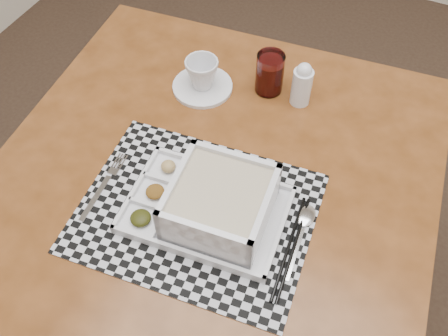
{
  "coord_description": "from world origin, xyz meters",
  "views": [
    {
      "loc": [
        -0.59,
        -0.1,
        1.59
      ],
      "look_at": [
        -0.85,
        0.45,
        0.79
      ],
      "focal_mm": 40.0,
      "sensor_mm": 36.0,
      "label": 1
    }
  ],
  "objects_px": {
    "cup": "(202,73)",
    "juice_glass": "(270,74)",
    "serving_tray": "(216,205)",
    "creamer_bottle": "(302,84)",
    "dining_table": "(214,190)"
  },
  "relations": [
    {
      "from": "serving_tray",
      "to": "creamer_bottle",
      "type": "xyz_separation_m",
      "value": [
        0.04,
        0.39,
        0.01
      ]
    },
    {
      "from": "serving_tray",
      "to": "juice_glass",
      "type": "relative_size",
      "value": 3.2
    },
    {
      "from": "dining_table",
      "to": "juice_glass",
      "type": "relative_size",
      "value": 9.78
    },
    {
      "from": "dining_table",
      "to": "cup",
      "type": "relative_size",
      "value": 12.61
    },
    {
      "from": "dining_table",
      "to": "serving_tray",
      "type": "height_order",
      "value": "serving_tray"
    },
    {
      "from": "cup",
      "to": "juice_glass",
      "type": "bearing_deg",
      "value": 44.72
    },
    {
      "from": "cup",
      "to": "dining_table",
      "type": "bearing_deg",
      "value": -36.75
    },
    {
      "from": "juice_glass",
      "to": "creamer_bottle",
      "type": "xyz_separation_m",
      "value": [
        0.08,
        -0.01,
        0.01
      ]
    },
    {
      "from": "serving_tray",
      "to": "juice_glass",
      "type": "height_order",
      "value": "same"
    },
    {
      "from": "serving_tray",
      "to": "dining_table",
      "type": "bearing_deg",
      "value": 118.25
    },
    {
      "from": "serving_tray",
      "to": "creamer_bottle",
      "type": "relative_size",
      "value": 2.88
    },
    {
      "from": "dining_table",
      "to": "serving_tray",
      "type": "xyz_separation_m",
      "value": [
        0.06,
        -0.11,
        0.12
      ]
    },
    {
      "from": "serving_tray",
      "to": "creamer_bottle",
      "type": "distance_m",
      "value": 0.39
    },
    {
      "from": "dining_table",
      "to": "cup",
      "type": "height_order",
      "value": "cup"
    },
    {
      "from": "cup",
      "to": "juice_glass",
      "type": "xyz_separation_m",
      "value": [
        0.15,
        0.07,
        0.0
      ]
    }
  ]
}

